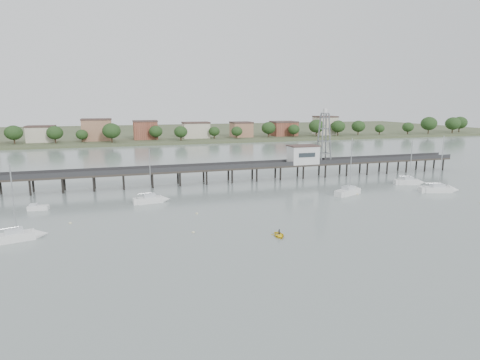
% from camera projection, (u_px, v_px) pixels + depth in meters
% --- Properties ---
extents(ground_plane, '(500.00, 500.00, 0.00)m').
position_uv_depth(ground_plane, '(331.00, 270.00, 51.51)').
color(ground_plane, gray).
rests_on(ground_plane, ground).
extents(pier, '(150.00, 5.00, 5.50)m').
position_uv_depth(pier, '(218.00, 169.00, 107.06)').
color(pier, '#2D2823').
rests_on(pier, ground).
extents(pier_building, '(8.40, 5.40, 5.30)m').
position_uv_depth(pier_building, '(303.00, 154.00, 113.74)').
color(pier_building, silver).
rests_on(pier_building, ground).
extents(lattice_tower, '(3.20, 3.20, 15.50)m').
position_uv_depth(lattice_tower, '(324.00, 138.00, 114.78)').
color(lattice_tower, slate).
rests_on(lattice_tower, ground).
extents(sailboat_c, '(8.78, 5.55, 13.98)m').
position_uv_depth(sailboat_c, '(352.00, 191.00, 94.47)').
color(sailboat_c, white).
rests_on(sailboat_c, ground).
extents(sailboat_d, '(9.08, 4.83, 14.35)m').
position_uv_depth(sailboat_d, '(443.00, 189.00, 96.34)').
color(sailboat_d, white).
rests_on(sailboat_d, ground).
extents(sailboat_e, '(7.57, 4.14, 12.11)m').
position_uv_depth(sailboat_e, '(412.00, 182.00, 105.32)').
color(sailboat_e, white).
rests_on(sailboat_e, ground).
extents(sailboat_a, '(7.96, 4.14, 12.69)m').
position_uv_depth(sailboat_a, '(23.00, 236.00, 62.89)').
color(sailboat_a, white).
rests_on(sailboat_a, ground).
extents(sailboat_b, '(7.42, 2.96, 12.02)m').
position_uv_depth(sailboat_b, '(154.00, 200.00, 86.25)').
color(sailboat_b, white).
rests_on(sailboat_b, ground).
extents(white_tender, '(4.04, 2.10, 1.50)m').
position_uv_depth(white_tender, '(38.00, 208.00, 80.19)').
color(white_tender, white).
rests_on(white_tender, ground).
extents(yellow_dinghy, '(2.22, 0.87, 3.03)m').
position_uv_depth(yellow_dinghy, '(279.00, 236.00, 64.56)').
color(yellow_dinghy, yellow).
rests_on(yellow_dinghy, ground).
extents(dinghy_occupant, '(0.56, 1.05, 0.24)m').
position_uv_depth(dinghy_occupant, '(279.00, 236.00, 64.56)').
color(dinghy_occupant, black).
rests_on(dinghy_occupant, ground).
extents(mooring_buoys, '(83.25, 16.81, 0.39)m').
position_uv_depth(mooring_buoys, '(273.00, 211.00, 78.97)').
color(mooring_buoys, beige).
rests_on(mooring_buoys, ground).
extents(far_shore, '(500.00, 170.00, 10.40)m').
position_uv_depth(far_shore, '(155.00, 132.00, 276.13)').
color(far_shore, '#475133').
rests_on(far_shore, ground).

